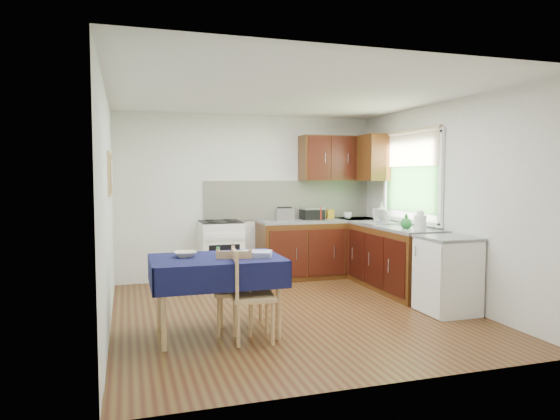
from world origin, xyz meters
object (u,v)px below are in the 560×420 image
object	(u,v)px
chair_near	(248,292)
kettle	(420,221)
chair_far	(235,288)
dining_table	(217,268)
dish_rack	(381,222)
toaster	(284,214)
sandwich_press	(312,213)

from	to	relation	value
chair_near	kettle	bearing A→B (deg)	-65.08
chair_far	kettle	size ratio (longest dim) A/B	3.42
dining_table	kettle	distance (m)	2.72
dish_rack	dining_table	bearing A→B (deg)	-128.39
chair_far	toaster	xyz separation A→B (m)	(1.25, 2.30, 0.54)
sandwich_press	dining_table	bearing A→B (deg)	-150.59
toaster	dish_rack	bearing A→B (deg)	-60.40
toaster	chair_near	bearing A→B (deg)	-139.00
toaster	kettle	size ratio (longest dim) A/B	1.09
sandwich_press	kettle	xyz separation A→B (m)	(0.73, -1.85, 0.02)
dining_table	sandwich_press	world-z (taller)	sandwich_press
chair_near	dish_rack	distance (m)	2.94
chair_near	toaster	xyz separation A→B (m)	(1.18, 2.56, 0.52)
chair_far	chair_near	xyz separation A→B (m)	(0.07, -0.27, 0.02)
sandwich_press	kettle	distance (m)	1.99
dining_table	toaster	size ratio (longest dim) A/B	4.65
kettle	toaster	bearing A→B (deg)	125.12
kettle	dining_table	bearing A→B (deg)	-168.68
dining_table	sandwich_press	size ratio (longest dim) A/B	3.97
sandwich_press	kettle	world-z (taller)	kettle
sandwich_press	dish_rack	bearing A→B (deg)	-76.58
dining_table	sandwich_press	distance (m)	3.07
chair_far	chair_near	distance (m)	0.28
chair_far	kettle	world-z (taller)	kettle
dining_table	kettle	bearing A→B (deg)	5.23
chair_far	sandwich_press	xyz separation A→B (m)	(1.74, 2.41, 0.53)
chair_near	chair_far	bearing A→B (deg)	20.86
dish_rack	kettle	bearing A→B (deg)	-63.26
chair_far	dish_rack	bearing A→B (deg)	-133.09
dining_table	toaster	world-z (taller)	toaster
dining_table	chair_far	xyz separation A→B (m)	(0.18, -0.03, -0.21)
dining_table	kettle	size ratio (longest dim) A/B	5.05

